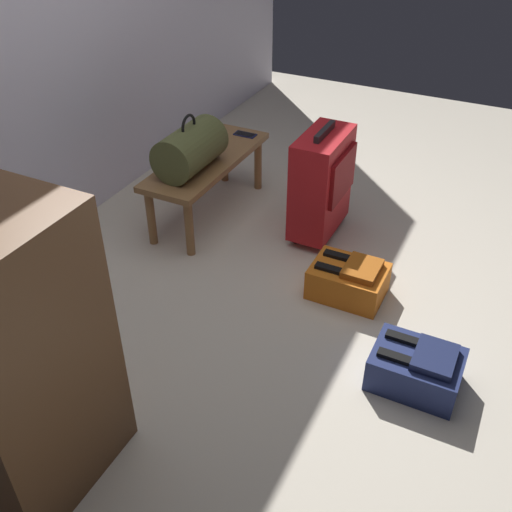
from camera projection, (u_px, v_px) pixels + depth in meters
ground_plane at (297, 301)px, 3.06m from camera, size 6.60×6.60×0.00m
bench at (207, 167)px, 3.59m from camera, size 1.00×0.36×0.39m
duffel_bag_olive at (190, 149)px, 3.35m from camera, size 0.44×0.26×0.34m
cell_phone at (245, 134)px, 3.82m from camera, size 0.07×0.14×0.01m
suitcase_upright_red at (322, 182)px, 3.39m from camera, size 0.46×0.25×0.68m
backpack_navy at (416, 368)px, 2.55m from camera, size 0.28×0.38×0.21m
backpack_orange at (349, 280)px, 3.06m from camera, size 0.28×0.38×0.21m
side_cabinet at (14, 363)px, 1.95m from camera, size 0.56×0.44×1.10m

